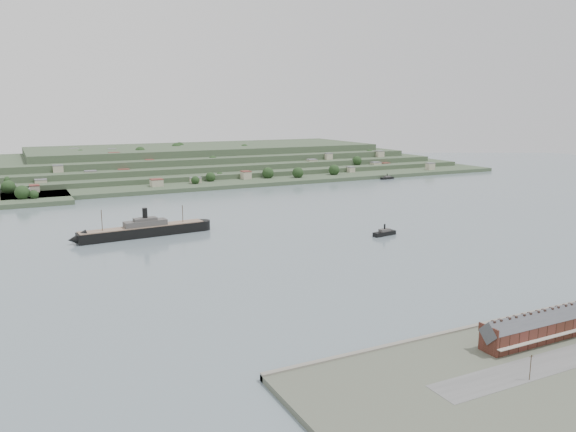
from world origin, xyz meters
name	(u,v)px	position (x,y,z in m)	size (l,w,h in m)	color
ground	(326,240)	(0.00, 0.00, 0.00)	(1400.00, 1400.00, 0.00)	slate
terrace_row	(546,325)	(-10.00, -168.02, 6.84)	(55.60, 9.80, 11.07)	#422217
far_peninsula	(187,163)	(27.91, 393.10, 11.88)	(760.00, 309.00, 30.00)	#31442D
steamship	(140,231)	(-101.58, 60.39, 4.04)	(91.22, 17.04, 21.87)	black
tugboat	(384,233)	(39.84, -6.04, 1.85)	(17.32, 7.10, 7.57)	black
ferry_east	(387,178)	(212.44, 225.00, 1.52)	(17.30, 6.70, 6.32)	black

